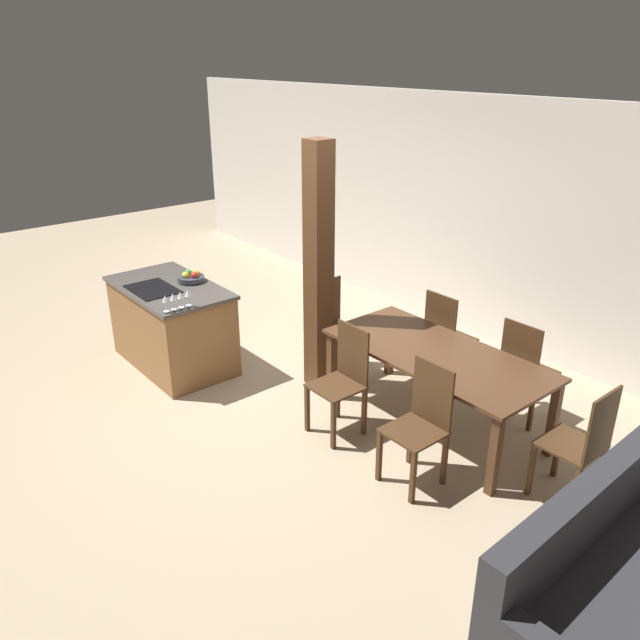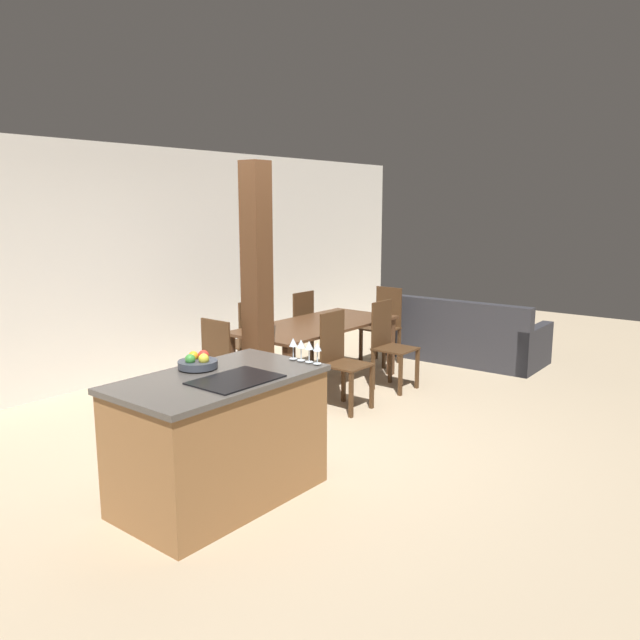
# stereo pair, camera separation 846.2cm
# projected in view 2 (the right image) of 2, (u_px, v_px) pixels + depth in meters

# --- Properties ---
(ground_plane) EXTENTS (16.00, 16.00, 0.00)m
(ground_plane) POSITION_uv_depth(u_px,v_px,m) (295.00, 438.00, 5.50)
(ground_plane) COLOR tan
(wall_back) EXTENTS (11.20, 0.08, 2.70)m
(wall_back) POSITION_uv_depth(u_px,v_px,m) (104.00, 266.00, 7.00)
(wall_back) COLOR silver
(wall_back) RESTS_ON ground_plane
(kitchen_island) EXTENTS (1.43, 0.83, 0.90)m
(kitchen_island) POSITION_uv_depth(u_px,v_px,m) (220.00, 438.00, 4.29)
(kitchen_island) COLOR olive
(kitchen_island) RESTS_ON ground_plane
(fruit_bowl) EXTENTS (0.28, 0.28, 0.11)m
(fruit_bowl) POSITION_uv_depth(u_px,v_px,m) (198.00, 362.00, 4.38)
(fruit_bowl) COLOR #383D47
(fruit_bowl) RESTS_ON kitchen_island
(wine_glass_near) EXTENTS (0.06, 0.06, 0.16)m
(wine_glass_near) POSITION_uv_depth(u_px,v_px,m) (317.00, 348.00, 4.47)
(wine_glass_near) COLOR silver
(wine_glass_near) RESTS_ON kitchen_island
(wine_glass_middle) EXTENTS (0.06, 0.06, 0.16)m
(wine_glass_middle) POSITION_uv_depth(u_px,v_px,m) (309.00, 346.00, 4.51)
(wine_glass_middle) COLOR silver
(wine_glass_middle) RESTS_ON kitchen_island
(wine_glass_far) EXTENTS (0.06, 0.06, 0.16)m
(wine_glass_far) POSITION_uv_depth(u_px,v_px,m) (301.00, 345.00, 4.56)
(wine_glass_far) COLOR silver
(wine_glass_far) RESTS_ON kitchen_island
(wine_glass_end) EXTENTS (0.06, 0.06, 0.16)m
(wine_glass_end) POSITION_uv_depth(u_px,v_px,m) (293.00, 343.00, 4.61)
(wine_glass_end) COLOR silver
(wine_glass_end) RESTS_ON kitchen_island
(dining_table) EXTENTS (2.00, 0.92, 0.72)m
(dining_table) POSITION_uv_depth(u_px,v_px,m) (316.00, 331.00, 6.97)
(dining_table) COLOR #51331E
(dining_table) RESTS_ON ground_plane
(dining_chair_near_left) EXTENTS (0.40, 0.40, 0.98)m
(dining_chair_near_left) POSITION_uv_depth(u_px,v_px,m) (341.00, 359.00, 6.23)
(dining_chair_near_left) COLOR #472D19
(dining_chair_near_left) RESTS_ON ground_plane
(dining_chair_near_right) EXTENTS (0.40, 0.40, 0.98)m
(dining_chair_near_right) POSITION_uv_depth(u_px,v_px,m) (390.00, 343.00, 6.92)
(dining_chair_near_right) COLOR #472D19
(dining_chair_near_right) RESTS_ON ground_plane
(dining_chair_far_left) EXTENTS (0.40, 0.40, 0.98)m
(dining_chair_far_left) POSITION_uv_depth(u_px,v_px,m) (245.00, 340.00, 7.07)
(dining_chair_far_left) COLOR #472D19
(dining_chair_far_left) RESTS_ON ground_plane
(dining_chair_far_right) EXTENTS (0.40, 0.40, 0.98)m
(dining_chair_far_right) POSITION_uv_depth(u_px,v_px,m) (297.00, 328.00, 7.76)
(dining_chair_far_right) COLOR #472D19
(dining_chair_far_right) RESTS_ON ground_plane
(dining_chair_head_end) EXTENTS (0.40, 0.40, 0.98)m
(dining_chair_head_end) POSITION_uv_depth(u_px,v_px,m) (225.00, 366.00, 5.94)
(dining_chair_head_end) COLOR #472D19
(dining_chair_head_end) RESTS_ON ground_plane
(dining_chair_foot_end) EXTENTS (0.40, 0.40, 0.98)m
(dining_chair_foot_end) POSITION_uv_depth(u_px,v_px,m) (384.00, 324.00, 8.05)
(dining_chair_foot_end) COLOR #472D19
(dining_chair_foot_end) RESTS_ON ground_plane
(couch) EXTENTS (0.97, 1.98, 0.83)m
(couch) POSITION_uv_depth(u_px,v_px,m) (465.00, 340.00, 8.21)
(couch) COLOR #2D2D33
(couch) RESTS_ON ground_plane
(timber_post) EXTENTS (0.21, 0.21, 2.41)m
(timber_post) POSITION_uv_depth(u_px,v_px,m) (257.00, 295.00, 5.73)
(timber_post) COLOR #4C2D19
(timber_post) RESTS_ON ground_plane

